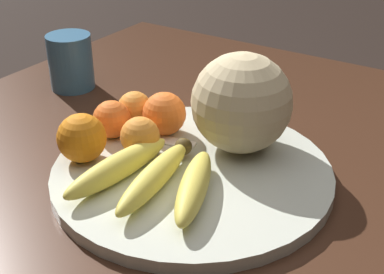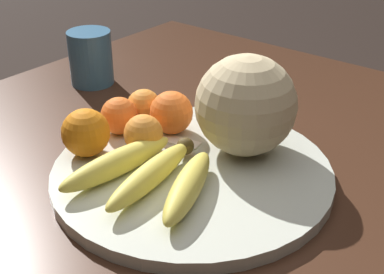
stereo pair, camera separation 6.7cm
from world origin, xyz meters
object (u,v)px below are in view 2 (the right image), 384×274
at_px(orange_front_right, 143,134).
at_px(orange_back_left, 119,116).
at_px(ceramic_mug, 91,57).
at_px(orange_back_right, 86,133).
at_px(fruit_bowl, 192,172).
at_px(banana_bunch, 150,173).
at_px(produce_tag, 177,141).
at_px(orange_front_left, 144,106).
at_px(kitchen_table, 242,237).
at_px(melon, 246,105).
at_px(orange_mid_center, 171,113).

xyz_separation_m(orange_front_right, orange_back_left, (0.07, -0.02, 0.00)).
bearing_deg(ceramic_mug, orange_back_right, 136.99).
bearing_deg(fruit_bowl, orange_back_right, 25.10).
height_order(banana_bunch, produce_tag, banana_bunch).
xyz_separation_m(orange_front_left, orange_front_right, (-0.07, 0.07, 0.00)).
bearing_deg(fruit_bowl, orange_front_left, -22.39).
height_order(kitchen_table, ceramic_mug, ceramic_mug).
bearing_deg(kitchen_table, banana_bunch, 47.58).
xyz_separation_m(melon, banana_bunch, (0.05, 0.16, -0.06)).
xyz_separation_m(fruit_bowl, orange_front_right, (0.09, 0.01, 0.04)).
distance_m(banana_bunch, orange_mid_center, 0.16).
bearing_deg(orange_front_left, banana_bunch, 135.89).
bearing_deg(orange_front_right, produce_tag, -110.35).
relative_size(fruit_bowl, ceramic_mug, 3.72).
relative_size(orange_front_left, orange_front_right, 0.96).
distance_m(fruit_bowl, melon, 0.13).
xyz_separation_m(melon, orange_mid_center, (0.12, 0.02, -0.04)).
distance_m(orange_front_right, orange_back_right, 0.08).
relative_size(orange_front_left, produce_tag, 0.72).
distance_m(fruit_bowl, orange_back_left, 0.16).
relative_size(orange_back_right, produce_tag, 0.91).
relative_size(banana_bunch, orange_mid_center, 2.97).
xyz_separation_m(melon, orange_front_left, (0.18, 0.03, -0.05)).
height_order(kitchen_table, orange_front_left, orange_front_left).
distance_m(kitchen_table, orange_back_left, 0.27).
bearing_deg(fruit_bowl, ceramic_mug, -21.74).
bearing_deg(ceramic_mug, orange_mid_center, 162.89).
relative_size(orange_front_left, orange_back_left, 0.95).
height_order(melon, orange_back_left, melon).
distance_m(kitchen_table, orange_front_right, 0.22).
bearing_deg(orange_front_left, produce_tag, 167.62).
xyz_separation_m(orange_front_right, produce_tag, (-0.02, -0.05, -0.03)).
height_order(orange_front_left, ceramic_mug, ceramic_mug).
distance_m(melon, orange_back_right, 0.24).
bearing_deg(orange_back_left, kitchen_table, -175.54).
height_order(fruit_bowl, orange_back_left, orange_back_left).
bearing_deg(produce_tag, fruit_bowl, 136.31).
distance_m(kitchen_table, orange_front_left, 0.27).
xyz_separation_m(orange_front_left, orange_back_left, (0.00, 0.05, 0.00)).
xyz_separation_m(kitchen_table, orange_back_right, (0.22, 0.10, 0.15)).
height_order(melon, orange_back_right, melon).
relative_size(banana_bunch, orange_front_right, 3.48).
relative_size(kitchen_table, banana_bunch, 5.97).
height_order(orange_front_left, orange_front_right, orange_front_right).
bearing_deg(orange_front_left, orange_back_left, 85.81).
bearing_deg(orange_mid_center, banana_bunch, 120.17).
xyz_separation_m(orange_mid_center, ceramic_mug, (0.29, -0.09, 0.00)).
xyz_separation_m(orange_front_right, ceramic_mug, (0.30, -0.16, 0.01)).
bearing_deg(produce_tag, orange_back_left, 10.30).
bearing_deg(orange_back_left, orange_front_left, -94.19).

